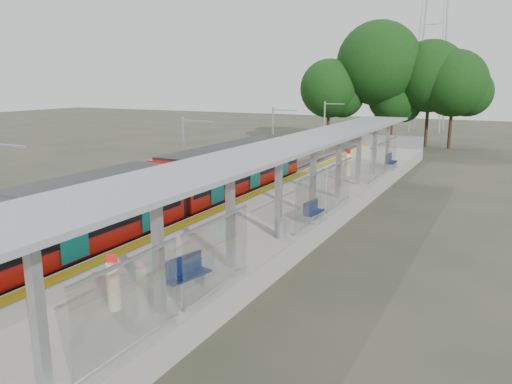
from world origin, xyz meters
TOP-DOWN VIEW (x-y plane):
  - trackbed at (-4.50, 20.00)m, footprint 3.00×70.00m
  - platform at (0.00, 20.00)m, footprint 6.00×50.00m
  - tactile_strip at (-2.55, 20.00)m, footprint 0.60×50.00m
  - end_fence at (0.00, 44.95)m, footprint 6.00×0.10m
  - train at (-4.50, 14.75)m, footprint 2.74×27.60m
  - canopy at (1.61, 16.19)m, footprint 3.27×38.00m
  - tree_cluster at (-1.61, 53.70)m, footprint 19.79×11.60m
  - catenary_masts at (-6.22, 19.00)m, footprint 2.08×48.16m
  - bench_near at (1.79, 7.52)m, footprint 0.86×1.70m
  - bench_mid at (2.50, 16.72)m, footprint 0.58×1.46m
  - bench_far at (2.60, 32.64)m, footprint 0.54×1.71m
  - info_pillar_near at (0.75, 5.50)m, footprint 0.37×0.37m
  - info_pillar_far at (0.61, 28.40)m, footprint 0.41×0.41m
  - litter_bin at (2.27, 13.71)m, footprint 0.42×0.42m

SIDE VIEW (x-z plane):
  - trackbed at x=-4.50m, z-range 0.00..0.24m
  - platform at x=0.00m, z-range 0.00..1.00m
  - tactile_strip at x=-2.55m, z-range 1.00..1.02m
  - litter_bin at x=2.27m, z-range 1.00..1.81m
  - bench_mid at x=2.50m, z-range 1.03..2.00m
  - bench_near at x=1.79m, z-range 1.03..2.14m
  - end_fence at x=0.00m, z-range 1.00..2.20m
  - bench_far at x=2.60m, z-range 1.03..2.19m
  - info_pillar_near at x=0.75m, z-range 0.89..2.55m
  - info_pillar_far at x=0.61m, z-range 0.88..2.71m
  - train at x=-4.50m, z-range 0.24..3.86m
  - catenary_masts at x=-6.22m, z-range 0.21..5.61m
  - canopy at x=1.61m, z-range 2.37..6.03m
  - tree_cluster at x=-1.61m, z-range 0.92..14.96m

